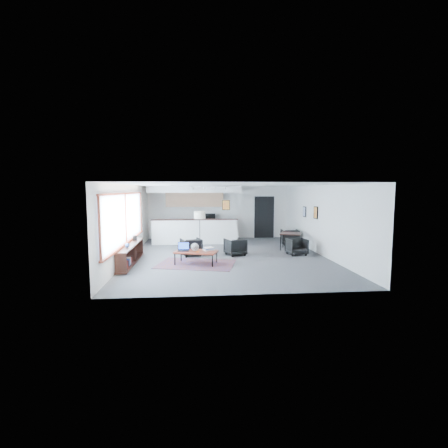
{
  "coord_description": "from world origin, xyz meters",
  "views": [
    {
      "loc": [
        -1.15,
        -11.73,
        2.42
      ],
      "look_at": [
        -0.09,
        0.4,
        1.14
      ],
      "focal_mm": 26.0,
      "sensor_mm": 36.0,
      "label": 1
    }
  ],
  "objects": [
    {
      "name": "dining_table",
      "position": [
        2.7,
        1.05,
        0.62
      ],
      "size": [
        1.05,
        1.05,
        0.68
      ],
      "rotation": [
        0.0,
        0.0,
        -0.4
      ],
      "color": "black",
      "rests_on": "floor"
    },
    {
      "name": "kilim_rug",
      "position": [
        -1.15,
        -1.27,
        0.01
      ],
      "size": [
        2.78,
        2.21,
        0.01
      ],
      "rotation": [
        0.0,
        0.0,
        -0.24
      ],
      "color": "#52313F",
      "rests_on": "floor"
    },
    {
      "name": "room",
      "position": [
        0.0,
        0.0,
        1.3
      ],
      "size": [
        7.02,
        9.02,
        2.62
      ],
      "color": "#4D4D50",
      "rests_on": "ground"
    },
    {
      "name": "dining_chair_near",
      "position": [
        2.6,
        -0.05,
        0.29
      ],
      "size": [
        0.63,
        0.6,
        0.58
      ],
      "primitive_type": "imported",
      "rotation": [
        0.0,
        0.0,
        0.13
      ],
      "color": "black",
      "rests_on": "floor"
    },
    {
      "name": "console",
      "position": [
        -3.3,
        -1.05,
        0.33
      ],
      "size": [
        0.35,
        3.0,
        0.8
      ],
      "color": "black",
      "rests_on": "floor"
    },
    {
      "name": "doorway",
      "position": [
        2.3,
        4.42,
        1.07
      ],
      "size": [
        1.1,
        0.12,
        2.15
      ],
      "color": "black",
      "rests_on": "room"
    },
    {
      "name": "floor_lamp",
      "position": [
        -1.0,
        1.26,
        1.36
      ],
      "size": [
        0.56,
        0.56,
        1.57
      ],
      "rotation": [
        0.0,
        0.0,
        -0.28
      ],
      "color": "black",
      "rests_on": "floor"
    },
    {
      "name": "wall_art_upper",
      "position": [
        3.47,
        1.7,
        1.5
      ],
      "size": [
        0.03,
        0.34,
        0.44
      ],
      "color": "black",
      "rests_on": "room"
    },
    {
      "name": "microwave",
      "position": [
        -0.49,
        4.15,
        1.13
      ],
      "size": [
        0.62,
        0.39,
        0.4
      ],
      "primitive_type": "imported",
      "rotation": [
        0.0,
        0.0,
        -0.1
      ],
      "color": "black",
      "rests_on": "kitchenette"
    },
    {
      "name": "armchair_right",
      "position": [
        0.3,
        0.08,
        0.35
      ],
      "size": [
        0.84,
        0.82,
        0.69
      ],
      "primitive_type": "imported",
      "rotation": [
        0.0,
        0.0,
        3.48
      ],
      "color": "black",
      "rests_on": "floor"
    },
    {
      "name": "kitchenette",
      "position": [
        -1.2,
        3.71,
        1.38
      ],
      "size": [
        4.2,
        1.96,
        2.6
      ],
      "color": "white",
      "rests_on": "floor"
    },
    {
      "name": "window",
      "position": [
        -3.46,
        -0.9,
        1.46
      ],
      "size": [
        0.1,
        5.95,
        1.66
      ],
      "color": "#8CBFFF",
      "rests_on": "room"
    },
    {
      "name": "track_light",
      "position": [
        -0.59,
        2.2,
        2.53
      ],
      "size": [
        1.6,
        0.07,
        0.15
      ],
      "color": "silver",
      "rests_on": "room"
    },
    {
      "name": "ceramic_pot",
      "position": [
        -1.19,
        -1.27,
        0.57
      ],
      "size": [
        0.26,
        0.26,
        0.26
      ],
      "rotation": [
        0.0,
        0.0,
        -0.32
      ],
      "color": "gray",
      "rests_on": "coffee_table"
    },
    {
      "name": "dining_chair_far",
      "position": [
        3.0,
        2.18,
        0.32
      ],
      "size": [
        0.68,
        0.64,
        0.64
      ],
      "primitive_type": "imported",
      "rotation": [
        0.0,
        0.0,
        3.04
      ],
      "color": "black",
      "rests_on": "floor"
    },
    {
      "name": "coaster",
      "position": [
        -1.1,
        -1.46,
        0.44
      ],
      "size": [
        0.13,
        0.13,
        0.01
      ],
      "rotation": [
        0.0,
        0.0,
        -0.34
      ],
      "color": "#E5590C",
      "rests_on": "coffee_table"
    },
    {
      "name": "armchair_left",
      "position": [
        -1.34,
        0.13,
        0.36
      ],
      "size": [
        0.85,
        0.82,
        0.71
      ],
      "primitive_type": "imported",
      "rotation": [
        0.0,
        0.0,
        3.42
      ],
      "color": "black",
      "rests_on": "floor"
    },
    {
      "name": "wall_art_lower",
      "position": [
        3.47,
        0.4,
        1.55
      ],
      "size": [
        0.03,
        0.38,
        0.48
      ],
      "color": "black",
      "rests_on": "room"
    },
    {
      "name": "laptop",
      "position": [
        -1.56,
        -1.15,
        0.52
      ],
      "size": [
        0.38,
        0.31,
        0.27
      ],
      "rotation": [
        0.0,
        0.0,
        -0.02
      ],
      "color": "black",
      "rests_on": "coffee_table"
    },
    {
      "name": "book_stack",
      "position": [
        -0.73,
        -1.17,
        0.49
      ],
      "size": [
        0.41,
        0.38,
        0.1
      ],
      "rotation": [
        0.0,
        0.0,
        0.43
      ],
      "color": "silver",
      "rests_on": "coffee_table"
    },
    {
      "name": "coffee_table",
      "position": [
        -1.15,
        -1.27,
        0.41
      ],
      "size": [
        1.49,
        1.07,
        0.44
      ],
      "rotation": [
        0.0,
        0.0,
        -0.28
      ],
      "color": "maroon",
      "rests_on": "floor"
    }
  ]
}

